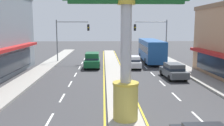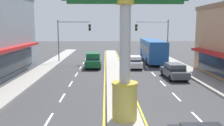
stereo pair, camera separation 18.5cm
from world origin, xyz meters
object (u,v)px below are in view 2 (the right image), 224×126
object	(u,v)px
suv_far_right_lane	(93,60)
traffic_light_left_side	(70,33)
sedan_near_left_lane	(174,71)
district_sign	(125,53)
sedan_near_right_lane	(134,62)
bus_mid_left_lane	(152,49)
traffic_light_right_side	(156,33)

from	to	relation	value
suv_far_right_lane	traffic_light_left_side	bearing A→B (deg)	126.44
sedan_near_left_lane	district_sign	bearing A→B (deg)	-117.80
sedan_near_right_lane	bus_mid_left_lane	bearing A→B (deg)	58.65
district_sign	suv_far_right_lane	xyz separation A→B (m)	(-2.62, 18.17, -2.86)
traffic_light_left_side	suv_far_right_lane	xyz separation A→B (m)	(3.59, -4.86, -3.26)
sedan_near_right_lane	traffic_light_left_side	bearing A→B (deg)	148.67
traffic_light_left_side	sedan_near_left_lane	size ratio (longest dim) A/B	1.41
sedan_near_left_lane	sedan_near_right_lane	bearing A→B (deg)	117.22
traffic_light_left_side	sedan_near_left_lane	bearing A→B (deg)	-44.21
bus_mid_left_lane	sedan_near_right_lane	bearing A→B (deg)	-121.35
district_sign	bus_mid_left_lane	bearing A→B (deg)	75.62
traffic_light_right_side	sedan_near_left_lane	bearing A→B (deg)	-91.47
sedan_near_left_lane	bus_mid_left_lane	distance (m)	11.90
traffic_light_left_side	suv_far_right_lane	world-z (taller)	traffic_light_left_side
bus_mid_left_lane	sedan_near_left_lane	bearing A→B (deg)	-89.99
district_sign	sedan_near_right_lane	size ratio (longest dim) A/B	1.79
district_sign	sedan_near_right_lane	distance (m)	18.11
district_sign	traffic_light_left_side	size ratio (longest dim) A/B	1.27
traffic_light_right_side	sedan_near_right_lane	xyz separation A→B (m)	(-3.59, -4.60, -3.46)
district_sign	bus_mid_left_lane	size ratio (longest dim) A/B	0.70
sedan_near_right_lane	sedan_near_left_lane	size ratio (longest dim) A/B	1.00
sedan_near_right_lane	suv_far_right_lane	size ratio (longest dim) A/B	0.95
traffic_light_left_side	traffic_light_right_side	xyz separation A→B (m)	(12.41, -0.77, 0.00)
suv_far_right_lane	sedan_near_left_lane	bearing A→B (deg)	-39.10
traffic_light_left_side	traffic_light_right_side	world-z (taller)	same
traffic_light_left_side	sedan_near_right_lane	xyz separation A→B (m)	(8.82, -5.37, -3.46)
district_sign	bus_mid_left_lane	xyz separation A→B (m)	(5.92, 23.08, -1.98)
traffic_light_left_side	bus_mid_left_lane	bearing A→B (deg)	0.26
district_sign	traffic_light_right_side	size ratio (longest dim) A/B	1.27
traffic_light_left_side	bus_mid_left_lane	world-z (taller)	traffic_light_left_side
traffic_light_right_side	sedan_near_left_lane	distance (m)	11.56
district_sign	traffic_light_left_side	distance (m)	23.85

